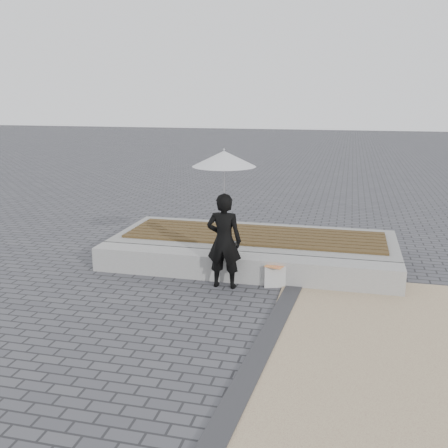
# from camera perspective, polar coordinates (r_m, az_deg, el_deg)

# --- Properties ---
(ground) EXTENTS (80.00, 80.00, 0.00)m
(ground) POSITION_cam_1_polar(r_m,az_deg,el_deg) (6.93, -0.89, -10.50)
(ground) COLOR #49494E
(ground) RESTS_ON ground
(edging_band) EXTENTS (0.61, 5.20, 0.04)m
(edging_band) POSITION_cam_1_polar(r_m,az_deg,el_deg) (6.34, 4.67, -12.81)
(edging_band) COLOR #313134
(edging_band) RESTS_ON ground
(seating_ledge) EXTENTS (5.00, 0.45, 0.40)m
(seating_ledge) POSITION_cam_1_polar(r_m,az_deg,el_deg) (8.31, 1.89, -4.79)
(seating_ledge) COLOR #A8A7A3
(seating_ledge) RESTS_ON ground
(timber_platform) EXTENTS (5.00, 2.00, 0.40)m
(timber_platform) POSITION_cam_1_polar(r_m,az_deg,el_deg) (9.43, 3.39, -2.50)
(timber_platform) COLOR gray
(timber_platform) RESTS_ON ground
(timber_decking) EXTENTS (4.60, 1.40, 0.04)m
(timber_decking) POSITION_cam_1_polar(r_m,az_deg,el_deg) (9.37, 3.41, -1.21)
(timber_decking) COLOR brown
(timber_decking) RESTS_ON timber_platform
(woman) EXTENTS (0.54, 0.35, 1.47)m
(woman) POSITION_cam_1_polar(r_m,az_deg,el_deg) (7.81, -0.00, -1.88)
(woman) COLOR black
(woman) RESTS_ON ground
(parasol) EXTENTS (0.94, 0.94, 1.20)m
(parasol) POSITION_cam_1_polar(r_m,az_deg,el_deg) (7.57, -0.00, 7.24)
(parasol) COLOR silver
(parasol) RESTS_ON ground
(handbag) EXTENTS (0.35, 0.19, 0.23)m
(handbag) POSITION_cam_1_polar(r_m,az_deg,el_deg) (8.22, 0.30, -2.66)
(handbag) COLOR black
(handbag) RESTS_ON seating_ledge
(canvas_tote) EXTENTS (0.35, 0.22, 0.34)m
(canvas_tote) POSITION_cam_1_polar(r_m,az_deg,el_deg) (8.03, 5.62, -5.74)
(canvas_tote) COLOR silver
(canvas_tote) RESTS_ON ground
(magazine) EXTENTS (0.31, 0.26, 0.01)m
(magazine) POSITION_cam_1_polar(r_m,az_deg,el_deg) (7.93, 5.60, -4.67)
(magazine) COLOR #DD394B
(magazine) RESTS_ON canvas_tote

